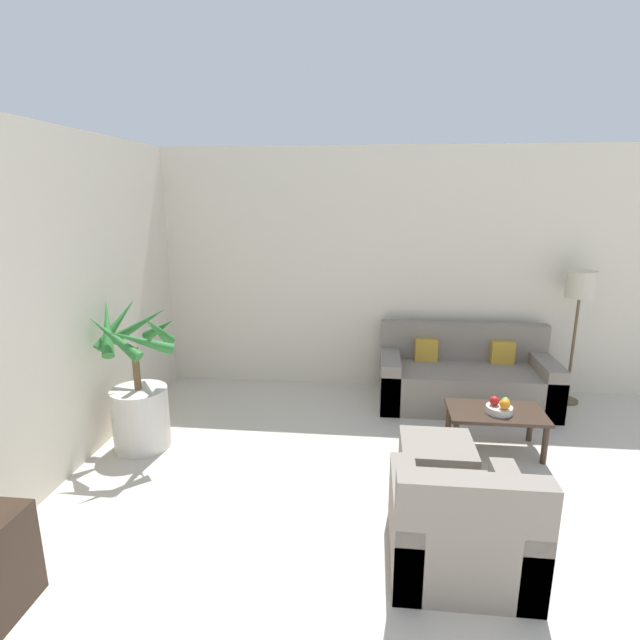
% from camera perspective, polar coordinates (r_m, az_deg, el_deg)
% --- Properties ---
extents(wall_back, '(8.08, 0.06, 2.70)m').
position_cam_1_polar(wall_back, '(5.74, 14.79, 5.29)').
color(wall_back, beige).
rests_on(wall_back, ground_plane).
extents(potted_palm, '(0.72, 0.79, 1.34)m').
position_cam_1_polar(potted_palm, '(4.69, -19.94, -8.41)').
color(potted_palm, beige).
rests_on(potted_palm, ground_plane).
extents(sofa_loveseat, '(1.79, 0.81, 0.83)m').
position_cam_1_polar(sofa_loveseat, '(5.57, 16.21, -6.48)').
color(sofa_loveseat, gray).
rests_on(sofa_loveseat, ground_plane).
extents(floor_lamp, '(0.29, 0.29, 1.43)m').
position_cam_1_polar(floor_lamp, '(5.80, 27.57, 2.69)').
color(floor_lamp, brown).
rests_on(floor_lamp, ground_plane).
extents(coffee_table, '(0.82, 0.49, 0.37)m').
position_cam_1_polar(coffee_table, '(4.68, 19.43, -10.37)').
color(coffee_table, '#38281E').
rests_on(coffee_table, ground_plane).
extents(fruit_bowl, '(0.22, 0.22, 0.06)m').
position_cam_1_polar(fruit_bowl, '(4.61, 19.79, -9.60)').
color(fruit_bowl, beige).
rests_on(fruit_bowl, coffee_table).
extents(apple_red, '(0.08, 0.08, 0.08)m').
position_cam_1_polar(apple_red, '(4.59, 19.31, -8.71)').
color(apple_red, red).
rests_on(apple_red, fruit_bowl).
extents(apple_green, '(0.07, 0.07, 0.07)m').
position_cam_1_polar(apple_green, '(4.63, 20.44, -8.69)').
color(apple_green, olive).
rests_on(apple_green, fruit_bowl).
extents(orange_fruit, '(0.09, 0.09, 0.09)m').
position_cam_1_polar(orange_fruit, '(4.54, 20.37, -9.01)').
color(orange_fruit, orange).
rests_on(orange_fruit, fruit_bowl).
extents(armchair, '(0.82, 0.83, 0.76)m').
position_cam_1_polar(armchair, '(3.35, 15.70, -21.93)').
color(armchair, gray).
rests_on(armchair, ground_plane).
extents(ottoman, '(0.54, 0.52, 0.38)m').
position_cam_1_polar(ottoman, '(4.05, 13.14, -15.83)').
color(ottoman, gray).
rests_on(ottoman, ground_plane).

